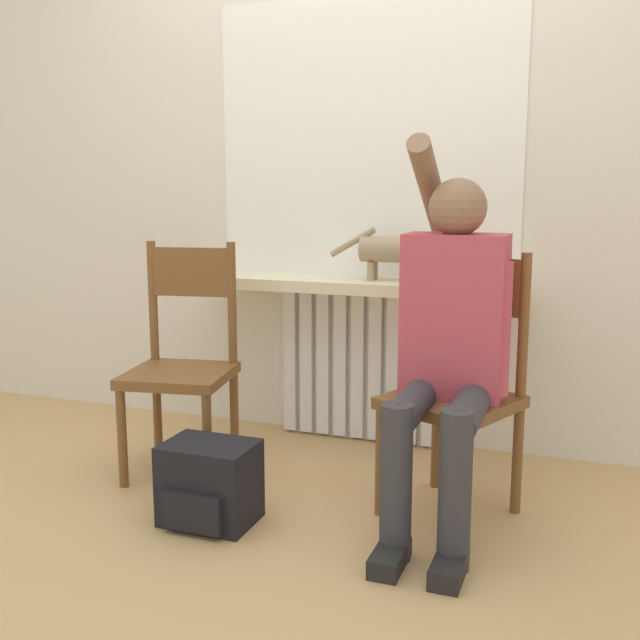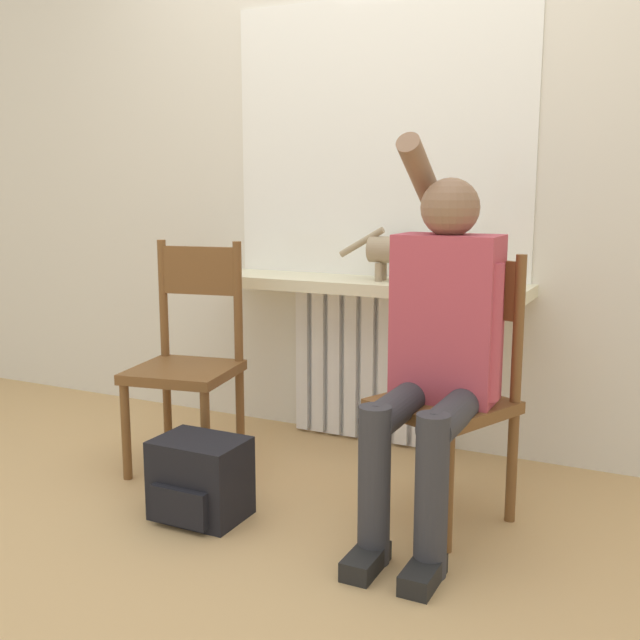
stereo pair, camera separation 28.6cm
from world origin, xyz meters
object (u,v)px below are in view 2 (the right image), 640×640
at_px(cat, 413,251).
at_px(backpack, 200,479).
at_px(chair_right, 452,389).
at_px(person, 438,341).
at_px(chair_left, 188,357).

height_order(cat, backpack, cat).
bearing_deg(chair_right, person, -76.13).
distance_m(chair_left, cat, 1.02).
bearing_deg(chair_right, backpack, -130.01).
xyz_separation_m(cat, backpack, (-0.44, -0.91, -0.74)).
height_order(chair_left, backpack, chair_left).
relative_size(person, backpack, 4.25).
distance_m(person, backpack, 0.95).
bearing_deg(person, backpack, -159.17).
relative_size(chair_left, chair_right, 1.00).
relative_size(chair_left, cat, 1.70).
distance_m(chair_left, chair_right, 1.10).
height_order(chair_right, backpack, chair_right).
relative_size(chair_left, person, 0.70).
height_order(person, backpack, person).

